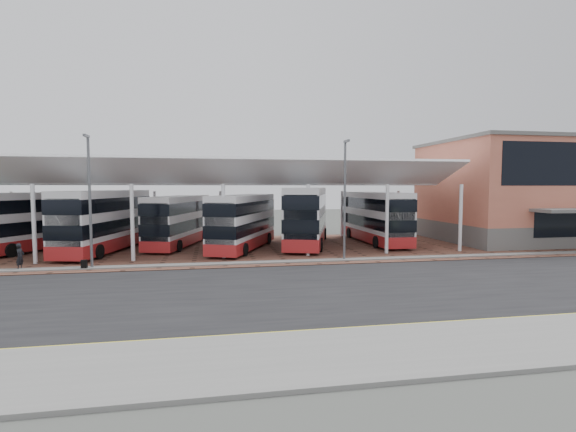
{
  "coord_description": "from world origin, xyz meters",
  "views": [
    {
      "loc": [
        -6.7,
        -20.5,
        5.0
      ],
      "look_at": [
        -1.65,
        7.49,
        3.01
      ],
      "focal_mm": 26.0,
      "sensor_mm": 36.0,
      "label": 1
    }
  ],
  "objects_px": {
    "terminal": "(534,191)",
    "bus_2": "(179,221)",
    "bus_0": "(39,221)",
    "pedestrian": "(20,257)",
    "bus_5": "(375,218)",
    "bus_1": "(105,221)",
    "bus_3": "(243,222)",
    "bus_4": "(307,217)"
  },
  "relations": [
    {
      "from": "terminal",
      "to": "bus_2",
      "type": "height_order",
      "value": "terminal"
    },
    {
      "from": "bus_0",
      "to": "terminal",
      "type": "bearing_deg",
      "value": 25.42
    },
    {
      "from": "terminal",
      "to": "pedestrian",
      "type": "bearing_deg",
      "value": -169.79
    },
    {
      "from": "bus_0",
      "to": "bus_5",
      "type": "height_order",
      "value": "bus_0"
    },
    {
      "from": "terminal",
      "to": "bus_0",
      "type": "height_order",
      "value": "terminal"
    },
    {
      "from": "bus_1",
      "to": "bus_3",
      "type": "height_order",
      "value": "bus_1"
    },
    {
      "from": "bus_0",
      "to": "pedestrian",
      "type": "height_order",
      "value": "bus_0"
    },
    {
      "from": "bus_2",
      "to": "bus_4",
      "type": "relative_size",
      "value": 0.86
    },
    {
      "from": "bus_0",
      "to": "bus_1",
      "type": "bearing_deg",
      "value": 8.92
    },
    {
      "from": "bus_1",
      "to": "bus_2",
      "type": "bearing_deg",
      "value": 33.28
    },
    {
      "from": "bus_0",
      "to": "bus_5",
      "type": "relative_size",
      "value": 1.01
    },
    {
      "from": "bus_3",
      "to": "bus_1",
      "type": "bearing_deg",
      "value": -162.07
    },
    {
      "from": "bus_0",
      "to": "bus_5",
      "type": "bearing_deg",
      "value": 25.66
    },
    {
      "from": "bus_2",
      "to": "pedestrian",
      "type": "xyz_separation_m",
      "value": [
        -8.52,
        -8.8,
        -1.28
      ]
    },
    {
      "from": "bus_1",
      "to": "pedestrian",
      "type": "xyz_separation_m",
      "value": [
        -3.2,
        -6.84,
        -1.52
      ]
    },
    {
      "from": "terminal",
      "to": "bus_5",
      "type": "xyz_separation_m",
      "value": [
        -15.52,
        0.55,
        -2.38
      ]
    },
    {
      "from": "bus_0",
      "to": "bus_2",
      "type": "height_order",
      "value": "bus_0"
    },
    {
      "from": "terminal",
      "to": "bus_2",
      "type": "distance_m",
      "value": 32.67
    },
    {
      "from": "terminal",
      "to": "bus_0",
      "type": "xyz_separation_m",
      "value": [
        -43.22,
        1.2,
        -2.36
      ]
    },
    {
      "from": "bus_1",
      "to": "bus_2",
      "type": "height_order",
      "value": "bus_1"
    },
    {
      "from": "bus_4",
      "to": "pedestrian",
      "type": "relative_size",
      "value": 7.59
    },
    {
      "from": "bus_0",
      "to": "pedestrian",
      "type": "xyz_separation_m",
      "value": [
        2.16,
        -8.59,
        -1.45
      ]
    },
    {
      "from": "bus_2",
      "to": "pedestrian",
      "type": "distance_m",
      "value": 12.32
    },
    {
      "from": "terminal",
      "to": "bus_2",
      "type": "xyz_separation_m",
      "value": [
        -32.54,
        1.41,
        -2.52
      ]
    },
    {
      "from": "bus_4",
      "to": "pedestrian",
      "type": "bearing_deg",
      "value": -141.21
    },
    {
      "from": "bus_1",
      "to": "bus_2",
      "type": "xyz_separation_m",
      "value": [
        5.32,
        1.96,
        -0.24
      ]
    },
    {
      "from": "bus_4",
      "to": "bus_2",
      "type": "bearing_deg",
      "value": -169.58
    },
    {
      "from": "bus_1",
      "to": "bus_5",
      "type": "distance_m",
      "value": 22.37
    },
    {
      "from": "bus_3",
      "to": "bus_5",
      "type": "height_order",
      "value": "bus_5"
    },
    {
      "from": "bus_0",
      "to": "bus_3",
      "type": "xyz_separation_m",
      "value": [
        15.88,
        -2.55,
        -0.11
      ]
    },
    {
      "from": "bus_4",
      "to": "pedestrian",
      "type": "xyz_separation_m",
      "value": [
        -19.24,
        -7.45,
        -1.62
      ]
    },
    {
      "from": "bus_0",
      "to": "bus_5",
      "type": "xyz_separation_m",
      "value": [
        27.7,
        -0.65,
        -0.03
      ]
    },
    {
      "from": "bus_1",
      "to": "terminal",
      "type": "bearing_deg",
      "value": 13.88
    },
    {
      "from": "bus_5",
      "to": "pedestrian",
      "type": "distance_m",
      "value": 26.79
    },
    {
      "from": "terminal",
      "to": "pedestrian",
      "type": "relative_size",
      "value": 11.56
    },
    {
      "from": "bus_1",
      "to": "bus_3",
      "type": "relative_size",
      "value": 1.1
    },
    {
      "from": "bus_4",
      "to": "bus_5",
      "type": "relative_size",
      "value": 1.11
    },
    {
      "from": "bus_5",
      "to": "pedestrian",
      "type": "xyz_separation_m",
      "value": [
        -25.55,
        -7.94,
        -1.42
      ]
    },
    {
      "from": "bus_1",
      "to": "bus_3",
      "type": "bearing_deg",
      "value": 8.69
    },
    {
      "from": "bus_2",
      "to": "bus_3",
      "type": "bearing_deg",
      "value": -12.44
    },
    {
      "from": "bus_3",
      "to": "bus_4",
      "type": "distance_m",
      "value": 5.7
    },
    {
      "from": "terminal",
      "to": "bus_3",
      "type": "distance_m",
      "value": 27.48
    }
  ]
}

